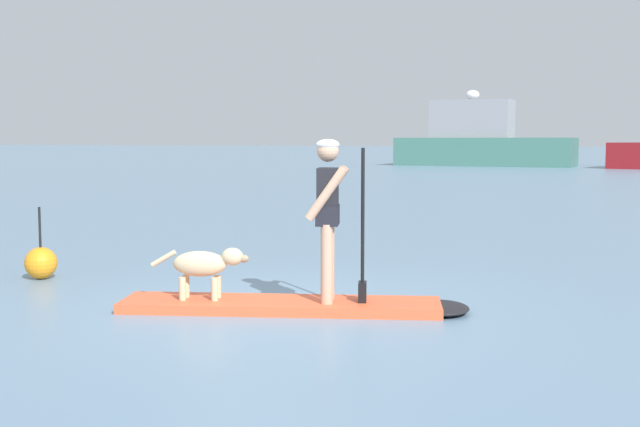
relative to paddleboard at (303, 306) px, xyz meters
The scene contains 6 objects.
ground_plane 0.23m from the paddleboard, 161.20° to the right, with size 400.00×400.00×0.00m, color slate.
paddleboard is the anchor object (origin of this frame).
person_paddler 1.02m from the paddleboard, 18.80° to the left, with size 0.67×0.58×1.63m.
dog 1.08m from the paddleboard, 161.20° to the right, with size 0.98×0.41×0.53m.
moored_boat_center 46.56m from the paddleboard, 100.25° to the left, with size 11.52×3.59×4.96m.
marker_buoy 3.78m from the paddleboard, behind, with size 0.40×0.40×0.90m.
Camera 1 is at (3.60, -7.25, 1.72)m, focal length 45.44 mm.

